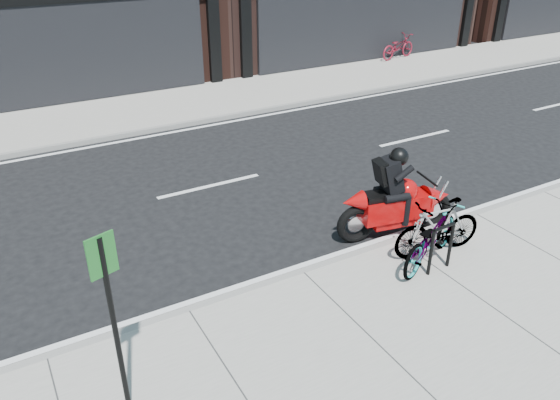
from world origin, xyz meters
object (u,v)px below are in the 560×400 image
bicycle_far (398,47)px  motorcycle (402,200)px  bike_rack (442,244)px  bicycle_front (430,237)px  sign_post (112,312)px  bicycle_rear (438,227)px

bicycle_far → motorcycle: bearing=129.0°
bike_rack → bicycle_front: bearing=84.8°
bicycle_far → bicycle_front: bearing=130.7°
bicycle_front → bicycle_far: bearing=-60.2°
bicycle_front → sign_post: 5.38m
bicycle_far → sign_post: sign_post is taller
bicycle_rear → sign_post: size_ratio=0.70×
sign_post → bicycle_rear: bearing=-10.1°
bike_rack → bicycle_rear: bearing=52.0°
bicycle_rear → motorcycle: 0.99m
bike_rack → motorcycle: 1.45m
bicycle_far → bike_rack: bearing=131.3°
sign_post → bicycle_front: bearing=-11.2°
motorcycle → sign_post: size_ratio=0.99×
bicycle_front → bicycle_rear: size_ratio=1.08×
bicycle_front → motorcycle: bearing=-38.5°
bike_rack → bicycle_far: (9.29, 12.02, -0.02)m
motorcycle → bicycle_front: bearing=-95.9°
bike_rack → motorcycle: motorcycle is taller
bicycle_far → sign_post: (-14.53, -12.31, 0.95)m
bicycle_rear → sign_post: 5.69m
bike_rack → bicycle_far: bearing=52.3°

